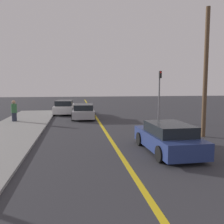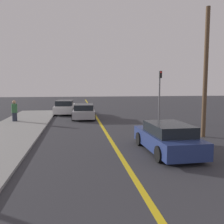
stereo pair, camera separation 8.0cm
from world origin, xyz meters
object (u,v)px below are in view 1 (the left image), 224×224
object	(u,v)px
car_near_right_lane	(168,138)
utility_pole	(206,73)
car_ahead_center	(83,111)
traffic_light	(159,91)
car_far_distant	(64,107)
pedestrian_mid_group	(14,111)

from	to	relation	value
car_near_right_lane	utility_pole	bearing A→B (deg)	39.58
car_ahead_center	traffic_light	size ratio (longest dim) A/B	1.18
car_far_distant	pedestrian_mid_group	xyz separation A→B (m)	(-3.62, -5.38, 0.24)
car_ahead_center	pedestrian_mid_group	size ratio (longest dim) A/B	2.89
pedestrian_mid_group	utility_pole	size ratio (longest dim) A/B	0.23
pedestrian_mid_group	car_near_right_lane	bearing A→B (deg)	-48.71
car_near_right_lane	car_far_distant	xyz separation A→B (m)	(-5.07, 15.28, 0.04)
car_near_right_lane	car_ahead_center	size ratio (longest dim) A/B	0.94
car_near_right_lane	traffic_light	xyz separation A→B (m)	(2.55, 8.53, 1.82)
car_near_right_lane	utility_pole	xyz separation A→B (m)	(3.21, 2.82, 2.94)
car_ahead_center	pedestrian_mid_group	xyz separation A→B (m)	(-5.42, -1.70, 0.30)
car_far_distant	traffic_light	world-z (taller)	traffic_light
traffic_light	utility_pole	world-z (taller)	utility_pole
car_ahead_center	utility_pole	size ratio (longest dim) A/B	0.66
car_ahead_center	car_far_distant	xyz separation A→B (m)	(-1.80, 3.68, 0.05)
utility_pole	car_ahead_center	bearing A→B (deg)	126.45
pedestrian_mid_group	traffic_light	xyz separation A→B (m)	(11.24, -1.36, 1.55)
car_near_right_lane	car_far_distant	bearing A→B (deg)	106.57
car_ahead_center	utility_pole	world-z (taller)	utility_pole
car_near_right_lane	traffic_light	size ratio (longest dim) A/B	1.10
car_near_right_lane	traffic_light	world-z (taller)	traffic_light
car_ahead_center	traffic_light	xyz separation A→B (m)	(5.82, -3.06, 1.84)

